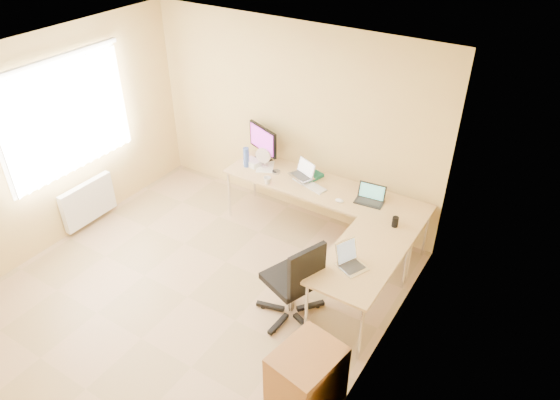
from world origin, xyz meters
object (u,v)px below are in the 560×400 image
Objects in this scene: water_bottle at (246,157)px; desk_fan at (265,158)px; keyboard at (310,184)px; monitor at (263,143)px; office_chair at (291,279)px; desk_return at (359,285)px; laptop_center at (301,170)px; laptop_black at (370,195)px; mug at (267,180)px; desk_main at (323,211)px; cabinet at (306,385)px; laptop_return at (353,259)px.

desk_fan is (0.22, 0.12, -0.00)m from water_bottle.
keyboard is 0.75m from desk_fan.
monitor is 0.54× the size of office_chair.
desk_return is 1.73m from laptop_center.
laptop_black is at bearing 102.39° from office_chair.
monitor is at bearing 167.08° from laptop_black.
mug is (0.39, -0.50, -0.20)m from monitor.
water_bottle is (-0.08, -0.28, -0.11)m from monitor.
keyboard is at bearing 1.86° from laptop_center.
desk_return is 1.23× the size of office_chair.
office_chair is at bearing -47.49° from mug.
desk_main is 7.91× the size of laptop_black.
desk_fan is 0.33× the size of cabinet.
laptop_center is 1.67m from office_chair.
monitor is at bearing -179.43° from keyboard.
laptop_center is at bearing 6.67° from monitor.
laptop_black and laptop_return have the same top height.
office_chair is (1.31, -1.48, -0.36)m from desk_fan.
cabinet reaches higher than desk_return.
laptop_black is 0.42× the size of cabinet.
monitor is 1.80× the size of laptop_return.
cabinet is (0.15, -1.39, -0.01)m from desk_return.
monitor is at bearing 73.72° from water_bottle.
office_chair reaches higher than cabinet.
water_bottle is at bearing 86.86° from laptop_return.
desk_main is at bearing 4.12° from water_bottle.
desk_main is 0.61m from laptop_center.
laptop_black is 1.74m from water_bottle.
desk_main is 9.69× the size of water_bottle.
desk_return is 4.09× the size of laptop_return.
desk_return is 2.21m from desk_fan.
desk_fan is at bearing 127.83° from mug.
desk_main is at bearing 32.14° from keyboard.
mug is 0.09× the size of office_chair.
office_chair is (0.58, -1.39, -0.24)m from keyboard.
desk_fan reaches higher than keyboard.
water_bottle is (-1.74, -0.08, 0.03)m from laptop_black.
office_chair is 1.20m from cabinet.
desk_main is 1.50m from office_chair.
desk_return is 1.61× the size of cabinet.
water_bottle is 1.03× the size of desk_fan.
water_bottle reaches higher than laptop_center.
monitor is 1.16× the size of keyboard.
mug reaches higher than desk_return.
keyboard is at bearing 140.50° from desk_return.
cabinet is at bearing -35.59° from laptop_center.
desk_fan is 3.21m from cabinet.
laptop_black is at bearing 13.09° from mug.
cabinet is at bearing -83.82° from desk_return.
desk_return is at bearing -76.05° from laptop_black.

